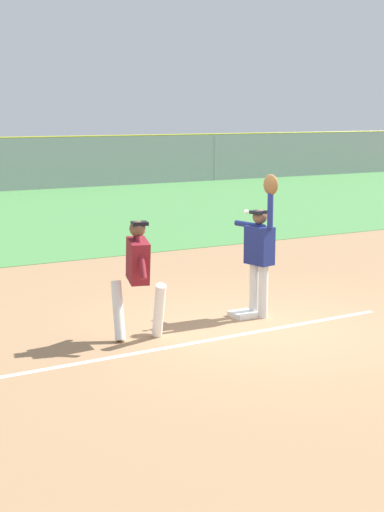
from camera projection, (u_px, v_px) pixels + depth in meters
ground_plane at (254, 328)px, 11.59m from camera, size 71.24×71.24×0.00m
chalk_foul_line at (13, 375)px, 9.51m from camera, size 12.00×0.36×0.01m
first_base at (243, 314)px, 12.21m from camera, size 0.38×0.38×0.08m
fielder at (260, 247)px, 12.01m from camera, size 0.34×0.90×2.28m
runner at (138, 271)px, 10.83m from camera, size 0.75×0.84×1.72m
baseball at (246, 212)px, 11.85m from camera, size 0.07×0.07×0.07m
parked_car_blue at (65, 166)px, 36.29m from camera, size 4.44×2.19×1.25m
parked_car_green at (168, 162)px, 39.23m from camera, size 4.60×2.52×1.25m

